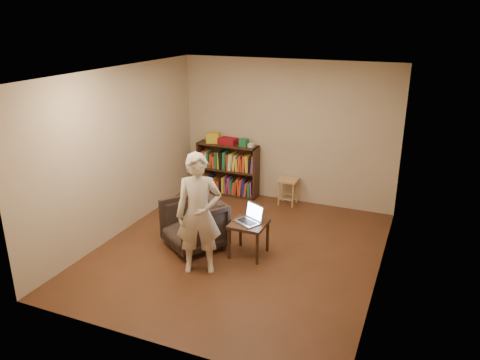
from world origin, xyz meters
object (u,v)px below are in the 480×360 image
at_px(stool, 288,184).
at_px(armchair, 194,224).
at_px(bookshelf, 228,172).
at_px(side_table, 249,228).
at_px(person, 199,214).
at_px(laptop, 250,218).

bearing_deg(stool, armchair, -110.10).
xyz_separation_m(bookshelf, side_table, (1.28, -2.14, -0.02)).
xyz_separation_m(bookshelf, stool, (1.23, -0.06, -0.05)).
relative_size(bookshelf, person, 0.72).
bearing_deg(person, laptop, 32.41).
bearing_deg(side_table, stool, 91.38).
xyz_separation_m(stool, side_table, (0.05, -2.07, 0.03)).
distance_m(stool, laptop, 2.04).
relative_size(side_table, laptop, 1.16).
distance_m(armchair, laptop, 0.88).
bearing_deg(armchair, laptop, 42.79).
bearing_deg(stool, laptop, -88.41).
bearing_deg(person, armchair, 100.17).
bearing_deg(laptop, armchair, -144.11).
height_order(armchair, laptop, laptop).
distance_m(armchair, side_table, 0.85).
relative_size(stool, side_table, 0.96).
bearing_deg(person, stool, 57.25).
distance_m(stool, armchair, 2.30).
bearing_deg(person, bookshelf, 82.13).
relative_size(bookshelf, side_table, 2.36).
xyz_separation_m(stool, armchair, (-0.79, -2.16, -0.02)).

